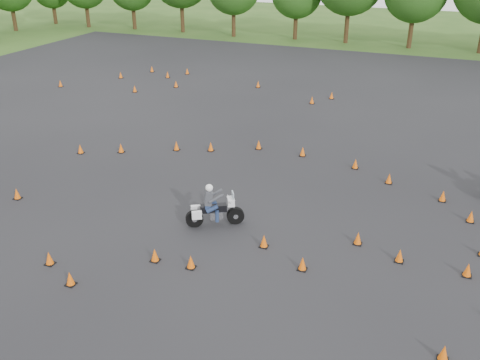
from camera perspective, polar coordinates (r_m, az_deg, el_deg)
name	(u,v)px	position (r m, az deg, el deg)	size (l,w,h in m)	color
ground	(196,257)	(18.63, -4.68, -8.18)	(140.00, 140.00, 0.00)	#2D5119
asphalt_pad	(257,187)	(23.43, 1.84, -0.74)	(62.00, 62.00, 0.00)	black
treeline	(400,4)	(49.63, 16.70, 17.56)	(87.12, 32.28, 10.99)	#214814
traffic_cones	(251,186)	(23.02, 1.14, -0.59)	(35.88, 33.62, 0.45)	#E05909
rider_grey	(215,205)	(20.07, -2.71, -2.65)	(2.23, 0.68, 1.72)	#37383D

